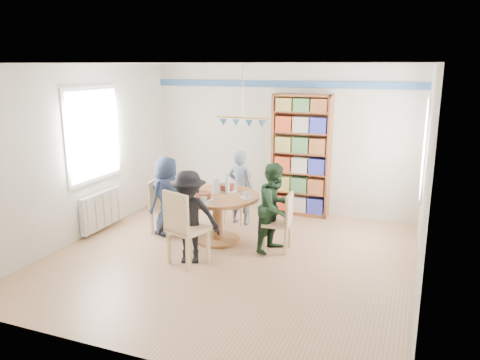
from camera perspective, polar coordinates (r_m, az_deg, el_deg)
The scene contains 14 objects.
ground at distance 6.80m, azimuth -1.24°, elevation -9.38°, with size 5.00×5.00×0.00m, color tan.
room_shell at distance 7.23m, azimuth -0.59°, elevation 5.62°, with size 5.00×5.00×5.00m.
radiator at distance 8.09m, azimuth -16.46°, elevation -3.49°, with size 0.12×1.00×0.60m.
dining_table at distance 7.23m, azimuth -2.76°, elevation -3.28°, with size 1.30×1.30×0.75m.
chair_left at distance 7.76m, azimuth -9.76°, elevation -2.88°, with size 0.43×0.43×0.87m.
chair_right at distance 6.91m, azimuth 5.17°, elevation -4.80°, with size 0.41×0.41×0.87m.
chair_far at distance 8.13m, azimuth -0.14°, elevation -1.79°, with size 0.42×0.42×0.89m.
chair_near at distance 6.37m, azimuth -6.95°, elevation -5.49°, with size 0.60×0.60×1.06m.
person_left at distance 7.59m, azimuth -8.87°, elevation -1.93°, with size 0.63×0.41×1.28m, color #192338.
person_right at distance 6.84m, azimuth 4.30°, elevation -3.36°, with size 0.64×0.50×1.33m, color black.
person_far at distance 8.00m, azimuth 0.06°, elevation -0.91°, with size 0.47×0.31×1.29m, color gray.
person_near at distance 6.46m, azimuth -6.23°, elevation -4.54°, with size 0.84×0.49×1.31m, color black.
bookshelf at distance 8.50m, azimuth 7.45°, elevation 2.86°, with size 1.04×0.31×2.19m.
tableware at distance 7.19m, azimuth -2.88°, elevation -1.22°, with size 1.15×1.15×0.30m.
Camera 1 is at (2.40, -5.77, 2.68)m, focal length 35.00 mm.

